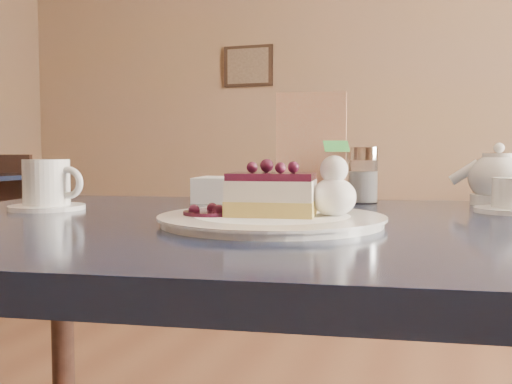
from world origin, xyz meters
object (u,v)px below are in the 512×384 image
(cheesecake_slice, at_px, (272,195))
(tea_set, at_px, (500,183))
(coffee_set, at_px, (48,187))
(main_table, at_px, (277,273))
(dessert_plate, at_px, (272,220))

(cheesecake_slice, bearing_deg, tea_set, 42.05)
(cheesecake_slice, bearing_deg, coffee_set, 162.28)
(tea_set, bearing_deg, main_table, -134.60)
(coffee_set, relative_size, tea_set, 0.54)
(tea_set, bearing_deg, dessert_plate, -130.12)
(main_table, relative_size, cheesecake_slice, 9.95)
(dessert_plate, bearing_deg, tea_set, 49.88)
(main_table, distance_m, dessert_plate, 0.10)
(main_table, relative_size, tea_set, 5.00)
(cheesecake_slice, height_order, coffee_set, coffee_set)
(dessert_plate, bearing_deg, coffee_set, 170.11)
(dessert_plate, bearing_deg, cheesecake_slice, 0.00)
(main_table, bearing_deg, tea_set, 37.56)
(main_table, bearing_deg, dessert_plate, -90.00)
(main_table, xyz_separation_m, dessert_plate, (0.01, -0.05, 0.08))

